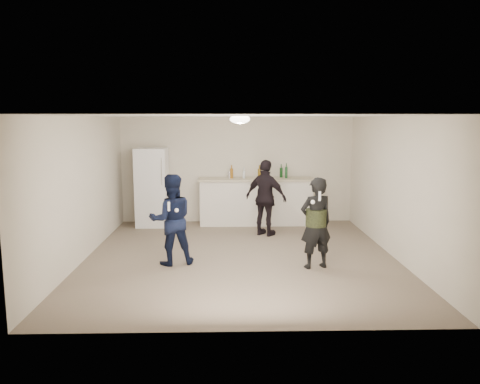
{
  "coord_description": "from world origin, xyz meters",
  "views": [
    {
      "loc": [
        -0.21,
        -8.12,
        2.44
      ],
      "look_at": [
        0.0,
        0.2,
        1.15
      ],
      "focal_mm": 35.0,
      "sensor_mm": 36.0,
      "label": 1
    }
  ],
  "objects_px": {
    "shaker": "(229,175)",
    "counter": "(256,202)",
    "fridge": "(152,187)",
    "man": "(171,220)",
    "woman": "(316,223)",
    "spectator": "(266,198)"
  },
  "relations": [
    {
      "from": "counter",
      "to": "woman",
      "type": "xyz_separation_m",
      "value": [
        0.79,
        -3.32,
        0.23
      ]
    },
    {
      "from": "woman",
      "to": "shaker",
      "type": "bearing_deg",
      "value": -83.65
    },
    {
      "from": "fridge",
      "to": "shaker",
      "type": "height_order",
      "value": "fridge"
    },
    {
      "from": "fridge",
      "to": "spectator",
      "type": "bearing_deg",
      "value": -21.79
    },
    {
      "from": "shaker",
      "to": "man",
      "type": "height_order",
      "value": "man"
    },
    {
      "from": "counter",
      "to": "spectator",
      "type": "relative_size",
      "value": 1.61
    },
    {
      "from": "man",
      "to": "woman",
      "type": "distance_m",
      "value": 2.42
    },
    {
      "from": "man",
      "to": "spectator",
      "type": "height_order",
      "value": "spectator"
    },
    {
      "from": "shaker",
      "to": "man",
      "type": "bearing_deg",
      "value": -107.99
    },
    {
      "from": "fridge",
      "to": "man",
      "type": "distance_m",
      "value": 3.08
    },
    {
      "from": "fridge",
      "to": "shaker",
      "type": "bearing_deg",
      "value": 2.69
    },
    {
      "from": "shaker",
      "to": "woman",
      "type": "distance_m",
      "value": 3.64
    },
    {
      "from": "woman",
      "to": "man",
      "type": "bearing_deg",
      "value": -23.15
    },
    {
      "from": "shaker",
      "to": "woman",
      "type": "bearing_deg",
      "value": -67.04
    },
    {
      "from": "counter",
      "to": "man",
      "type": "height_order",
      "value": "man"
    },
    {
      "from": "counter",
      "to": "spectator",
      "type": "height_order",
      "value": "spectator"
    },
    {
      "from": "shaker",
      "to": "spectator",
      "type": "distance_m",
      "value": 1.39
    },
    {
      "from": "spectator",
      "to": "woman",
      "type": "bearing_deg",
      "value": 140.16
    },
    {
      "from": "shaker",
      "to": "counter",
      "type": "bearing_deg",
      "value": -1.3
    },
    {
      "from": "counter",
      "to": "shaker",
      "type": "distance_m",
      "value": 0.9
    },
    {
      "from": "counter",
      "to": "woman",
      "type": "relative_size",
      "value": 1.71
    },
    {
      "from": "shaker",
      "to": "spectator",
      "type": "xyz_separation_m",
      "value": [
        0.77,
        -1.1,
        -0.37
      ]
    }
  ]
}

